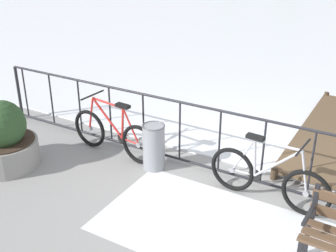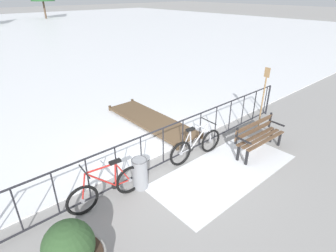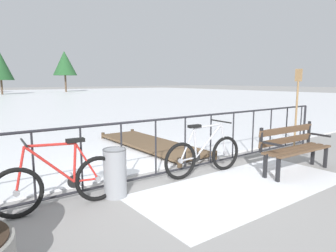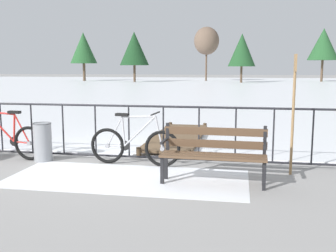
# 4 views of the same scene
# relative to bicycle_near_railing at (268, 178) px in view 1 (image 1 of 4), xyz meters

# --- Properties ---
(ground_plane) EXTENTS (160.00, 160.00, 0.00)m
(ground_plane) POSITION_rel_bicycle_near_railing_xyz_m (-0.52, 0.32, -0.37)
(ground_plane) COLOR gray
(snow_patch) EXTENTS (3.85, 1.69, 0.01)m
(snow_patch) POSITION_rel_bicycle_near_railing_xyz_m (0.11, -0.88, -0.36)
(snow_patch) COLOR white
(snow_patch) RESTS_ON ground
(railing_fence) EXTENTS (9.06, 0.06, 1.07)m
(railing_fence) POSITION_rel_bicycle_near_railing_xyz_m (-0.52, 0.32, 0.19)
(railing_fence) COLOR #232328
(railing_fence) RESTS_ON ground
(bicycle_near_railing) EXTENTS (1.71, 0.52, 0.97)m
(bicycle_near_railing) POSITION_rel_bicycle_near_railing_xyz_m (0.00, 0.00, 0.00)
(bicycle_near_railing) COLOR black
(bicycle_near_railing) RESTS_ON ground
(bicycle_second) EXTENTS (1.71, 0.52, 0.97)m
(bicycle_second) POSITION_rel_bicycle_near_railing_xyz_m (-2.59, 0.04, 0.00)
(bicycle_second) COLOR black
(bicycle_second) RESTS_ON ground
(planter_with_shrub) EXTENTS (1.01, 1.01, 1.08)m
(planter_with_shrub) POSITION_rel_bicycle_near_railing_xyz_m (-3.84, -1.09, 0.09)
(planter_with_shrub) COLOR gray
(planter_with_shrub) RESTS_ON ground
(trash_bin) EXTENTS (0.35, 0.35, 0.73)m
(trash_bin) POSITION_rel_bicycle_near_railing_xyz_m (-1.80, 0.00, 0.00)
(trash_bin) COLOR gray
(trash_bin) RESTS_ON ground
(wooden_dock) EXTENTS (1.10, 3.71, 0.20)m
(wooden_dock) POSITION_rel_bicycle_near_railing_xyz_m (0.42, 2.42, -0.25)
(wooden_dock) COLOR brown
(wooden_dock) RESTS_ON ground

